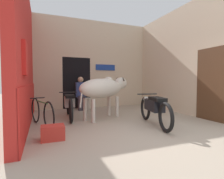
% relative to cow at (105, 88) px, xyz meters
% --- Properties ---
extents(ground_plane, '(30.00, 30.00, 0.00)m').
position_rel_cow_xyz_m(ground_plane, '(0.32, -2.30, -0.92)').
color(ground_plane, tan).
extents(wall_left_shopfront, '(0.25, 4.61, 3.74)m').
position_rel_cow_xyz_m(wall_left_shopfront, '(-2.20, -0.01, 0.89)').
color(wall_left_shopfront, red).
rests_on(wall_left_shopfront, ground_plane).
extents(wall_back_with_doorway, '(4.87, 0.93, 3.74)m').
position_rel_cow_xyz_m(wall_back_with_doorway, '(0.06, 2.55, 0.67)').
color(wall_back_with_doorway, beige).
rests_on(wall_back_with_doorway, ground_plane).
extents(wall_right_with_door, '(0.22, 4.61, 3.74)m').
position_rel_cow_xyz_m(wall_right_with_door, '(2.84, -0.05, 0.92)').
color(wall_right_with_door, beige).
rests_on(wall_right_with_door, ground_plane).
extents(cow, '(2.04, 1.40, 1.30)m').
position_rel_cow_xyz_m(cow, '(0.00, 0.00, 0.00)').
color(cow, beige).
rests_on(cow, ground_plane).
extents(motorcycle_near, '(0.65, 1.95, 0.79)m').
position_rel_cow_xyz_m(motorcycle_near, '(0.90, -1.30, -0.47)').
color(motorcycle_near, black).
rests_on(motorcycle_near, ground_plane).
extents(motorcycle_far, '(0.58, 1.99, 0.79)m').
position_rel_cow_xyz_m(motorcycle_far, '(-1.02, 0.37, -0.47)').
color(motorcycle_far, black).
rests_on(motorcycle_far, ground_plane).
extents(bicycle, '(0.62, 1.69, 0.70)m').
position_rel_cow_xyz_m(bicycle, '(-1.81, -0.35, -0.57)').
color(bicycle, black).
rests_on(bicycle, ground_plane).
extents(shopkeeper_seated, '(0.36, 0.34, 1.31)m').
position_rel_cow_xyz_m(shopkeeper_seated, '(-0.38, 1.75, -0.22)').
color(shopkeeper_seated, '#3D3842').
rests_on(shopkeeper_seated, ground_plane).
extents(plastic_stool, '(0.30, 0.30, 0.46)m').
position_rel_cow_xyz_m(plastic_stool, '(-0.08, 1.80, -0.68)').
color(plastic_stool, beige).
rests_on(plastic_stool, ground_plane).
extents(crate, '(0.44, 0.32, 0.28)m').
position_rel_cow_xyz_m(crate, '(-1.60, -1.51, -0.78)').
color(crate, red).
rests_on(crate, ground_plane).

